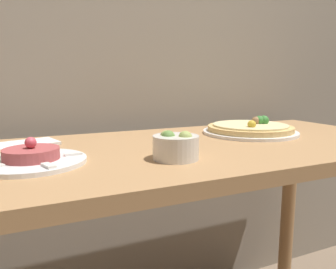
% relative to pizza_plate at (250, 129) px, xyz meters
% --- Properties ---
extents(dining_table, '(1.46, 0.63, 0.79)m').
position_rel_pizza_plate_xyz_m(dining_table, '(-0.29, -0.08, -0.13)').
color(dining_table, '#AD7F51').
rests_on(dining_table, ground_plane).
extents(pizza_plate, '(0.32, 0.32, 0.06)m').
position_rel_pizza_plate_xyz_m(pizza_plate, '(0.00, 0.00, 0.00)').
color(pizza_plate, white).
rests_on(pizza_plate, dining_table).
extents(tartare_plate, '(0.23, 0.23, 0.06)m').
position_rel_pizza_plate_xyz_m(tartare_plate, '(-0.70, -0.13, -0.00)').
color(tartare_plate, white).
rests_on(tartare_plate, dining_table).
extents(small_bowl, '(0.11, 0.11, 0.07)m').
position_rel_pizza_plate_xyz_m(small_bowl, '(-0.39, -0.22, 0.01)').
color(small_bowl, silver).
rests_on(small_bowl, dining_table).
extents(napkin, '(0.19, 0.15, 0.01)m').
position_rel_pizza_plate_xyz_m(napkin, '(-0.71, 0.10, -0.01)').
color(napkin, white).
rests_on(napkin, dining_table).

